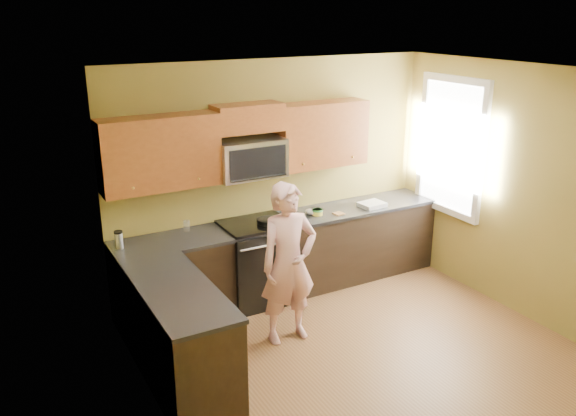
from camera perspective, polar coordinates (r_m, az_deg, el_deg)
floor at (r=5.91m, az=8.09°, el=-14.38°), size 4.00×4.00×0.00m
ceiling at (r=5.00m, az=9.53°, el=12.59°), size 4.00×4.00×0.00m
wall_back at (r=6.91m, az=-1.38°, el=3.06°), size 4.00×0.00×4.00m
wall_left at (r=4.45m, az=-12.29°, el=-6.47°), size 0.00×4.00×4.00m
wall_right at (r=6.67m, az=22.52°, el=1.04°), size 0.00×4.00×4.00m
cabinet_back_run at (r=6.96m, az=-0.16°, el=-4.75°), size 4.00×0.60×0.88m
cabinet_left_run at (r=5.46m, az=-10.48°, el=-12.16°), size 0.60×1.60×0.88m
countertop_back at (r=6.79m, az=-0.13°, el=-1.22°), size 4.00×0.62×0.04m
countertop_left at (r=5.24m, az=-10.67°, el=-7.81°), size 0.62×1.60×0.04m
stove at (r=6.76m, az=-3.04°, el=-5.20°), size 0.76×0.65×0.95m
microwave at (r=6.54m, az=-3.67°, el=3.03°), size 0.76×0.40×0.42m
upper_cab_left at (r=6.23m, az=-12.05°, el=1.85°), size 1.22×0.33×0.75m
upper_cab_right at (r=7.00m, az=3.17°, el=4.11°), size 1.12×0.33×0.75m
upper_cab_over_mw at (r=6.42m, az=-3.93°, el=8.70°), size 0.76×0.33×0.30m
window at (r=7.35m, az=15.49°, el=5.76°), size 0.06×1.06×1.66m
woman at (r=5.84m, az=0.06°, el=-5.40°), size 0.62×0.42×1.65m
frying_pan at (r=6.56m, az=-1.98°, el=-1.48°), size 0.24×0.42×0.05m
butter_tub at (r=6.91m, az=2.87°, el=-0.68°), size 0.13×0.13×0.09m
toast_slice at (r=6.95m, az=4.92°, el=-0.54°), size 0.13×0.13×0.01m
napkin_a at (r=6.60m, az=1.34°, el=-1.34°), size 0.13×0.14×0.06m
napkin_b at (r=6.92m, az=2.18°, el=-0.36°), size 0.15×0.16×0.07m
dish_towel at (r=7.27m, az=8.11°, el=0.34°), size 0.32×0.27×0.05m
travel_mug at (r=6.19m, az=-15.95°, el=-3.78°), size 0.11×0.11×0.19m
glass_a at (r=6.48m, az=-9.78°, el=-1.71°), size 0.09×0.09×0.12m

